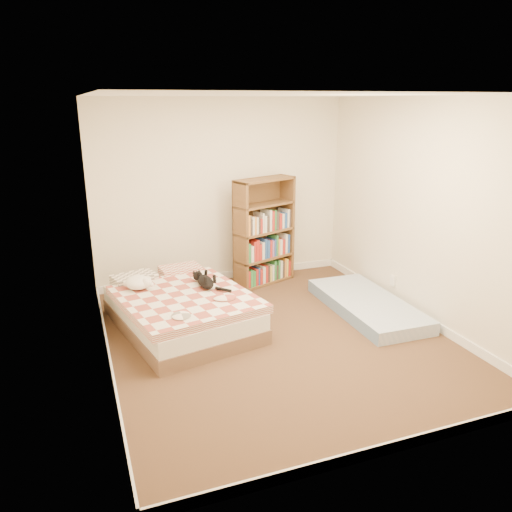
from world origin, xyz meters
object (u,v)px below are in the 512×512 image
object	(u,v)px
bed	(181,308)
black_cat	(205,281)
white_dog	(139,282)
bookshelf	(264,245)
floor_mattress	(367,305)

from	to	relation	value
bed	black_cat	xyz separation A→B (m)	(0.30, 0.04, 0.27)
black_cat	white_dog	size ratio (longest dim) A/B	1.94
bookshelf	black_cat	bearing A→B (deg)	-158.36
black_cat	white_dog	xyz separation A→B (m)	(-0.72, 0.17, 0.01)
bookshelf	floor_mattress	size ratio (longest dim) A/B	0.86
floor_mattress	bookshelf	bearing A→B (deg)	120.86
bookshelf	floor_mattress	bearing A→B (deg)	-80.48
bookshelf	black_cat	world-z (taller)	bookshelf
bed	bookshelf	world-z (taller)	bookshelf
black_cat	white_dog	world-z (taller)	white_dog
bed	floor_mattress	xyz separation A→B (m)	(2.21, -0.37, -0.14)
bed	white_dog	bearing A→B (deg)	140.83
bookshelf	floor_mattress	distance (m)	1.68
bed	floor_mattress	size ratio (longest dim) A/B	1.18
floor_mattress	bed	bearing A→B (deg)	171.38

